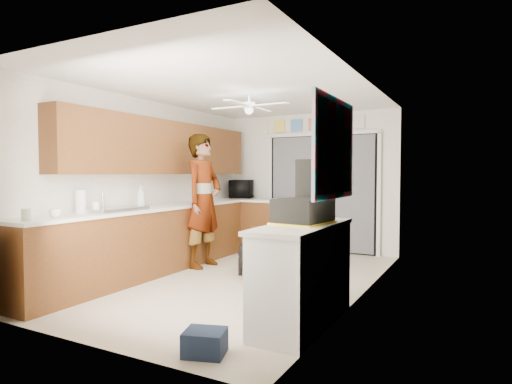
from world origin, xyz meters
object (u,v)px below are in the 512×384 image
at_px(suitcase, 303,211).
at_px(man, 203,200).
at_px(microwave, 242,189).
at_px(paper_towel_roll, 81,201).
at_px(soap_bottle, 141,196).
at_px(cup, 55,213).
at_px(dog, 247,256).
at_px(navy_crate, 205,343).
at_px(cardboard_box, 274,302).

relative_size(suitcase, man, 0.27).
distance_m(microwave, paper_towel_roll, 3.64).
distance_m(soap_bottle, cup, 1.53).
distance_m(paper_towel_roll, man, 1.87).
relative_size(cup, suitcase, 0.22).
xyz_separation_m(soap_bottle, paper_towel_roll, (0.00, -1.02, -0.02)).
height_order(soap_bottle, man, man).
bearing_deg(dog, man, 151.44).
bearing_deg(dog, suitcase, -69.42).
height_order(cup, dog, cup).
xyz_separation_m(suitcase, navy_crate, (-0.39, -1.07, -0.96)).
height_order(microwave, man, man).
xyz_separation_m(soap_bottle, man, (0.53, 0.78, -0.09)).
bearing_deg(man, paper_towel_roll, 164.00).
height_order(microwave, dog, microwave).
xyz_separation_m(cardboard_box, navy_crate, (-0.07, -1.10, -0.03)).
relative_size(microwave, soap_bottle, 1.97).
bearing_deg(navy_crate, cup, 171.72).
height_order(man, dog, man).
bearing_deg(cardboard_box, suitcase, -4.57).
height_order(paper_towel_roll, dog, paper_towel_roll).
xyz_separation_m(cup, man, (0.32, 2.29, 0.02)).
xyz_separation_m(microwave, soap_bottle, (-0.14, -2.62, -0.01)).
xyz_separation_m(cardboard_box, dog, (-1.12, 1.44, 0.11)).
xyz_separation_m(paper_towel_roll, cardboard_box, (2.42, 0.29, -0.95)).
bearing_deg(dog, microwave, 97.68).
bearing_deg(man, navy_crate, -144.61).
xyz_separation_m(paper_towel_roll, man, (0.52, 1.79, -0.08)).
bearing_deg(soap_bottle, cardboard_box, -16.73).
distance_m(cup, paper_towel_roll, 0.54).
distance_m(cup, navy_crate, 2.35).
bearing_deg(cup, paper_towel_roll, 111.81).
bearing_deg(soap_bottle, microwave, 86.98).
bearing_deg(soap_bottle, paper_towel_roll, -89.88).
distance_m(suitcase, man, 2.70).
height_order(navy_crate, man, man).
xyz_separation_m(microwave, cup, (0.06, -4.14, -0.12)).
bearing_deg(paper_towel_roll, cardboard_box, 6.73).
height_order(cardboard_box, man, man).
bearing_deg(soap_bottle, navy_crate, -37.79).
bearing_deg(dog, paper_towel_roll, -150.95).
relative_size(microwave, cup, 5.19).
distance_m(soap_bottle, navy_crate, 3.14).
xyz_separation_m(man, dog, (0.78, -0.07, -0.77)).
height_order(microwave, soap_bottle, microwave).
bearing_deg(dog, navy_crate, -91.43).
bearing_deg(cardboard_box, soap_bottle, 163.27).
bearing_deg(man, suitcase, -124.31).
height_order(microwave, suitcase, microwave).
bearing_deg(man, microwave, 12.13).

